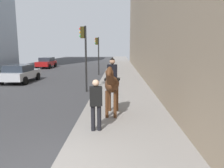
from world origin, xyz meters
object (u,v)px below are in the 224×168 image
car_mid_lane (47,62)px  mounted_horse_near (112,83)px  pedestrian_greeting (96,102)px  traffic_light_near_curb (84,48)px  car_near_lane (20,73)px  traffic_light_far_curb (98,50)px

car_mid_lane → mounted_horse_near: bearing=25.8°
pedestrian_greeting → traffic_light_near_curb: bearing=3.3°
car_near_lane → car_mid_lane: size_ratio=1.03×
mounted_horse_near → traffic_light_near_curb: bearing=-155.8°
traffic_light_far_curb → traffic_light_near_curb: bearing=180.0°
mounted_horse_near → pedestrian_greeting: bearing=-11.1°
car_near_lane → traffic_light_near_curb: traffic_light_near_curb is taller
pedestrian_greeting → traffic_light_far_curb: traffic_light_far_curb is taller
pedestrian_greeting → traffic_light_far_curb: (15.30, 1.42, 1.47)m
car_mid_lane → traffic_light_near_curb: (-15.96, -7.83, 1.99)m
mounted_horse_near → traffic_light_far_curb: size_ratio=0.61×
mounted_horse_near → car_mid_lane: (21.08, 9.71, -0.65)m
car_near_lane → car_mid_lane: (12.36, 1.94, 0.00)m
mounted_horse_near → pedestrian_greeting: 1.81m
mounted_horse_near → traffic_light_far_curb: traffic_light_far_curb is taller
car_mid_lane → car_near_lane: bearing=10.0°
mounted_horse_near → pedestrian_greeting: (-1.72, 0.46, -0.32)m
car_near_lane → traffic_light_far_curb: bearing=-49.9°
car_near_lane → traffic_light_near_curb: 7.19m
car_mid_lane → traffic_light_far_curb: (-7.50, -7.83, 1.80)m
mounted_horse_near → car_near_lane: 11.70m
pedestrian_greeting → traffic_light_far_curb: 15.43m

